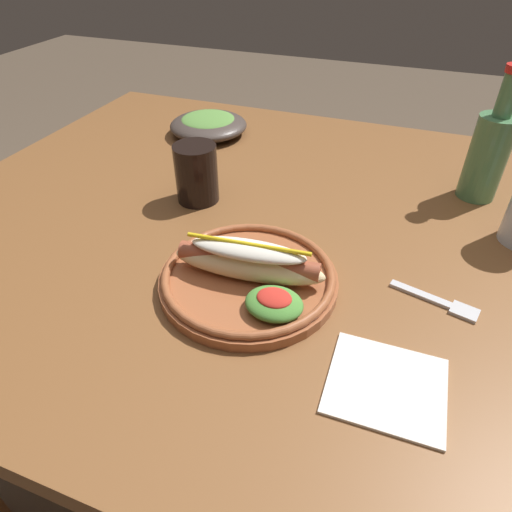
{
  "coord_description": "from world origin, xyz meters",
  "views": [
    {
      "loc": [
        0.15,
        -0.62,
        1.17
      ],
      "look_at": [
        -0.03,
        -0.15,
        0.77
      ],
      "focal_mm": 31.32,
      "sensor_mm": 36.0,
      "label": 1
    }
  ],
  "objects": [
    {
      "name": "hot_dog_plate",
      "position": [
        -0.03,
        -0.18,
        0.76
      ],
      "size": [
        0.25,
        0.25,
        0.08
      ],
      "color": "#9E5633",
      "rests_on": "dining_table"
    },
    {
      "name": "dining_table",
      "position": [
        0.0,
        0.0,
        0.65
      ],
      "size": [
        1.35,
        1.02,
        0.74
      ],
      "color": "brown",
      "rests_on": "ground_plane"
    },
    {
      "name": "napkin",
      "position": [
        0.18,
        -0.28,
        0.74
      ],
      "size": [
        0.13,
        0.12,
        0.0
      ],
      "primitive_type": "cube",
      "rotation": [
        0.0,
        0.0,
        0.01
      ],
      "color": "white",
      "rests_on": "dining_table"
    },
    {
      "name": "ground_plane",
      "position": [
        0.0,
        0.0,
        0.0
      ],
      "size": [
        8.0,
        8.0,
        0.0
      ],
      "primitive_type": "plane",
      "color": "brown"
    },
    {
      "name": "side_bowl",
      "position": [
        -0.32,
        0.3,
        0.76
      ],
      "size": [
        0.18,
        0.18,
        0.05
      ],
      "color": "#423833",
      "rests_on": "dining_table"
    },
    {
      "name": "soda_cup",
      "position": [
        -0.2,
        0.02,
        0.79
      ],
      "size": [
        0.08,
        0.08,
        0.11
      ],
      "primitive_type": "cylinder",
      "color": "black",
      "rests_on": "dining_table"
    },
    {
      "name": "glass_bottle",
      "position": [
        0.28,
        0.21,
        0.83
      ],
      "size": [
        0.07,
        0.07,
        0.24
      ],
      "color": "#4C7F51",
      "rests_on": "dining_table"
    },
    {
      "name": "fork",
      "position": [
        0.23,
        -0.12,
        0.74
      ],
      "size": [
        0.12,
        0.05,
        0.0
      ],
      "rotation": [
        0.0,
        0.0,
        -0.25
      ],
      "color": "silver",
      "rests_on": "dining_table"
    }
  ]
}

